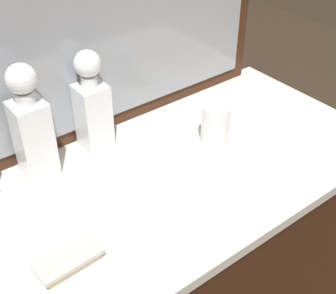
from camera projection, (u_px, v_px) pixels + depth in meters
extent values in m
cube|color=#381E11|center=(168.00, 284.00, 1.41)|extent=(1.13, 0.56, 0.81)
cube|color=silver|center=(168.00, 177.00, 1.16)|extent=(1.16, 0.58, 0.03)
cube|color=#381E11|center=(99.00, 3.00, 1.12)|extent=(1.03, 0.03, 0.70)
cube|color=gray|center=(102.00, 5.00, 1.11)|extent=(0.95, 0.01, 0.62)
cube|color=white|center=(34.00, 139.00, 1.10)|extent=(0.08, 0.08, 0.20)
cube|color=#8C4C14|center=(36.00, 151.00, 1.12)|extent=(0.07, 0.07, 0.13)
cylinder|color=white|center=(25.00, 98.00, 1.03)|extent=(0.04, 0.04, 0.03)
sphere|color=white|center=(21.00, 79.00, 1.00)|extent=(0.07, 0.07, 0.07)
cube|color=white|center=(93.00, 116.00, 1.20)|extent=(0.08, 0.08, 0.18)
cube|color=#8C4C14|center=(94.00, 125.00, 1.21)|extent=(0.06, 0.06, 0.12)
cylinder|color=white|center=(89.00, 81.00, 1.14)|extent=(0.04, 0.04, 0.03)
sphere|color=white|center=(87.00, 64.00, 1.11)|extent=(0.07, 0.07, 0.07)
cylinder|color=white|center=(215.00, 124.00, 1.23)|extent=(0.08, 0.08, 0.11)
cylinder|color=silver|center=(214.00, 139.00, 1.26)|extent=(0.07, 0.07, 0.01)
cube|color=#B7A88C|center=(69.00, 263.00, 0.92)|extent=(0.12, 0.06, 0.01)
cube|color=#B7B5AD|center=(68.00, 259.00, 0.91)|extent=(0.13, 0.07, 0.01)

